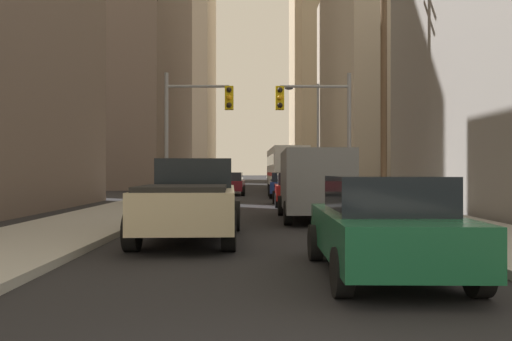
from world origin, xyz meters
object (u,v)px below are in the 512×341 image
Objects in this scene: cargo_van_grey at (314,181)px; sedan_blue at (285,185)px; city_bus at (286,167)px; sedan_maroon at (230,184)px; pickup_truck_beige at (192,199)px; sedan_green at (383,225)px; traffic_signal_near_left at (195,117)px; sedan_red at (295,189)px; traffic_signal_near_right at (317,117)px.

cargo_van_grey is 14.30m from sedan_blue.
city_bus reaches higher than sedan_maroon.
sedan_blue is (-0.72, -10.09, -1.16)m from city_bus.
pickup_truck_beige is 5.50m from sedan_green.
sedan_maroon is at bearing 84.56° from traffic_signal_near_left.
city_bus reaches higher than cargo_van_grey.
sedan_red is at bearing 73.71° from pickup_truck_beige.
pickup_truck_beige is at bearing -84.13° from traffic_signal_near_left.
traffic_signal_near_right reaches higher than sedan_blue.
sedan_red is 3.48m from traffic_signal_near_right.
sedan_blue is 0.71× the size of traffic_signal_near_left.
cargo_van_grey is at bearing 89.82° from sedan_green.
sedan_blue is at bearing 90.08° from cargo_van_grey.
sedan_red is (-0.74, -17.43, -1.16)m from city_bus.
sedan_green is 1.00× the size of sedan_blue.
sedan_maroon is 0.71× the size of traffic_signal_near_left.
traffic_signal_near_right is (0.21, -18.22, 2.09)m from city_bus.
pickup_truck_beige reaches higher than sedan_blue.
traffic_signal_near_left is (-4.54, -8.13, 3.24)m from sedan_blue.
city_bus is 19.08m from traffic_signal_near_left.
cargo_van_grey is 1.24× the size of sedan_red.
traffic_signal_near_right is (0.94, 15.18, 3.25)m from sedan_green.
city_bus is at bearing 88.35° from cargo_van_grey.
traffic_signal_near_left reaches higher than cargo_van_grey.
city_bus reaches higher than sedan_green.
sedan_red is at bearing 90.02° from sedan_green.
traffic_signal_near_left is (-1.12, 10.87, 3.08)m from pickup_truck_beige.
traffic_signal_near_left is at bearing -95.44° from sedan_maroon.
sedan_green is (3.41, -4.31, -0.16)m from pickup_truck_beige.
sedan_maroon is at bearing 101.07° from cargo_van_grey.
sedan_green is 15.97m from sedan_red.
sedan_red is 7.34m from sedan_blue.
traffic_signal_near_left reaches higher than sedan_blue.
sedan_maroon is at bearing 90.05° from pickup_truck_beige.
cargo_van_grey reaches higher than sedan_blue.
city_bus is 2.72× the size of sedan_red.
sedan_maroon is 1.00× the size of sedan_blue.
traffic_signal_near_right reaches higher than sedan_red.
sedan_blue is 9.86m from traffic_signal_near_left.
sedan_maroon is at bearing 97.32° from sedan_green.
cargo_van_grey is 8.13m from traffic_signal_near_left.
sedan_green is at bearing -90.02° from sedan_blue.
city_bus is at bearing 87.58° from sedan_red.
city_bus is 24.40m from cargo_van_grey.
city_bus is 10.18m from sedan_blue.
pickup_truck_beige is 12.15m from sedan_red.
traffic_signal_near_right is (0.95, -0.80, 3.25)m from sedan_red.
sedan_green and sedan_maroon have the same top height.
pickup_truck_beige is at bearing -98.11° from city_bus.
cargo_van_grey is at bearing -89.71° from sedan_red.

